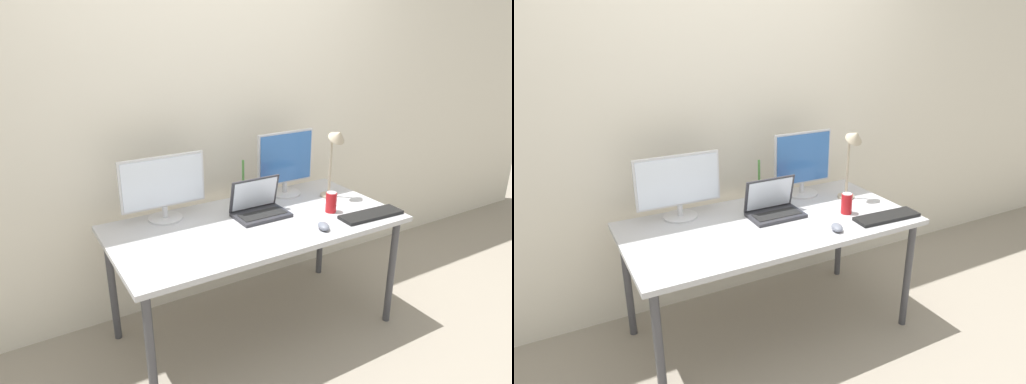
# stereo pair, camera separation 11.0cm
# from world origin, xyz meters

# --- Properties ---
(ground_plane) EXTENTS (16.00, 16.00, 0.00)m
(ground_plane) POSITION_xyz_m (0.00, 0.00, 0.00)
(ground_plane) COLOR gray
(wall_back) EXTENTS (7.00, 0.08, 2.60)m
(wall_back) POSITION_xyz_m (0.00, 0.59, 1.30)
(wall_back) COLOR silver
(wall_back) RESTS_ON ground
(work_desk) EXTENTS (1.67, 0.83, 0.74)m
(work_desk) POSITION_xyz_m (0.00, 0.00, 0.68)
(work_desk) COLOR #424247
(work_desk) RESTS_ON ground
(monitor_left) EXTENTS (0.50, 0.20, 0.38)m
(monitor_left) POSITION_xyz_m (-0.44, 0.30, 0.94)
(monitor_left) COLOR silver
(monitor_left) RESTS_ON work_desk
(monitor_center) EXTENTS (0.41, 0.21, 0.42)m
(monitor_center) POSITION_xyz_m (0.40, 0.30, 0.96)
(monitor_center) COLOR silver
(monitor_center) RESTS_ON work_desk
(laptop_silver) EXTENTS (0.32, 0.21, 0.22)m
(laptop_silver) POSITION_xyz_m (0.06, 0.07, 0.79)
(laptop_silver) COLOR #2D2D33
(laptop_silver) RESTS_ON work_desk
(keyboard_main) EXTENTS (0.41, 0.15, 0.02)m
(keyboard_main) POSITION_xyz_m (0.62, -0.28, 0.75)
(keyboard_main) COLOR black
(keyboard_main) RESTS_ON work_desk
(mouse_by_keyboard) EXTENTS (0.09, 0.11, 0.04)m
(mouse_by_keyboard) POSITION_xyz_m (0.27, -0.29, 0.76)
(mouse_by_keyboard) COLOR slate
(mouse_by_keyboard) RESTS_ON work_desk
(soda_can_near_keyboard) EXTENTS (0.07, 0.07, 0.13)m
(soda_can_near_keyboard) POSITION_xyz_m (0.46, -0.11, 0.80)
(soda_can_near_keyboard) COLOR red
(soda_can_near_keyboard) RESTS_ON work_desk
(bamboo_vase) EXTENTS (0.07, 0.07, 0.29)m
(bamboo_vase) POSITION_xyz_m (0.06, 0.26, 0.80)
(bamboo_vase) COLOR #B2D1B7
(bamboo_vase) RESTS_ON work_desk
(desk_lamp) EXTENTS (0.11, 0.18, 0.48)m
(desk_lamp) POSITION_xyz_m (0.62, 0.06, 1.07)
(desk_lamp) COLOR tan
(desk_lamp) RESTS_ON work_desk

